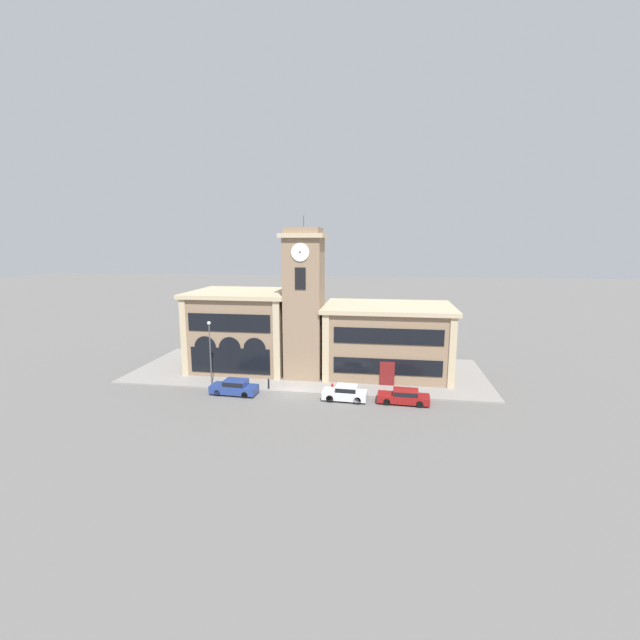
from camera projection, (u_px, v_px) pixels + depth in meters
The scene contains 11 objects.
ground_plane at pixel (295, 393), 41.77m from camera, with size 300.00×300.00×0.00m, color #605E5B.
sidewalk_kerb at pixel (308, 371), 48.85m from camera, with size 39.17×14.57×0.15m.
clock_tower at pixel (304, 304), 45.48m from camera, with size 4.58×4.58×17.23m.
town_hall_left_wing at pixel (243, 329), 49.81m from camera, with size 11.68×9.92×9.03m.
town_hall_right_wing at pixel (388, 339), 47.50m from camera, with size 14.04×9.92×7.76m.
parked_car_near at pixel (235, 387), 41.33m from camera, with size 4.59×2.00×1.46m.
parked_car_mid at pixel (345, 393), 39.76m from camera, with size 4.18×1.99×1.43m.
parked_car_far at pixel (404, 396), 38.99m from camera, with size 4.77×1.97×1.32m.
street_lamp at pixel (210, 345), 42.81m from camera, with size 0.36×0.36×6.66m.
bollard at pixel (269, 384), 42.52m from camera, with size 0.18×0.18×1.06m.
fire_hydrant at pixel (332, 388), 41.66m from camera, with size 0.22×0.22×0.87m.
Camera 1 is at (8.35, -39.02, 14.49)m, focal length 24.00 mm.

